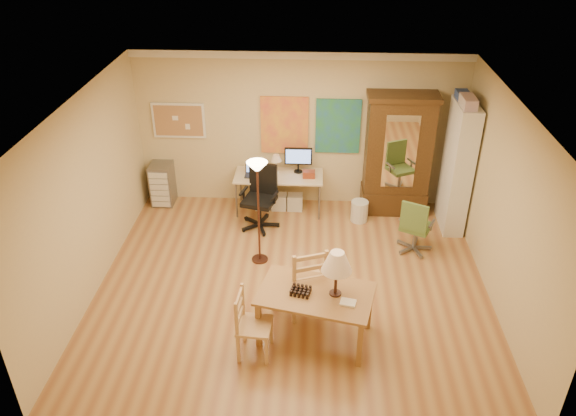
# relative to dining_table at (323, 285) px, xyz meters

# --- Properties ---
(floor) EXTENTS (5.50, 5.50, 0.00)m
(floor) POSITION_rel_dining_table_xyz_m (-0.41, 1.02, -0.82)
(floor) COLOR #975E35
(floor) RESTS_ON ground
(crown_molding) EXTENTS (5.50, 0.08, 0.12)m
(crown_molding) POSITION_rel_dining_table_xyz_m (-0.41, 3.48, 1.82)
(crown_molding) COLOR white
(crown_molding) RESTS_ON floor
(corkboard) EXTENTS (0.90, 0.04, 0.62)m
(corkboard) POSITION_rel_dining_table_xyz_m (-2.46, 3.49, 0.68)
(corkboard) COLOR #A9784F
(corkboard) RESTS_ON floor
(art_panel_left) EXTENTS (0.80, 0.04, 1.00)m
(art_panel_left) POSITION_rel_dining_table_xyz_m (-0.66, 3.49, 0.63)
(art_panel_left) COLOR yellow
(art_panel_left) RESTS_ON floor
(art_panel_right) EXTENTS (0.75, 0.04, 0.95)m
(art_panel_right) POSITION_rel_dining_table_xyz_m (0.24, 3.49, 0.63)
(art_panel_right) COLOR teal
(art_panel_right) RESTS_ON floor
(dining_table) EXTENTS (1.53, 1.12, 1.29)m
(dining_table) POSITION_rel_dining_table_xyz_m (0.00, 0.00, 0.00)
(dining_table) COLOR brown
(dining_table) RESTS_ON floor
(ladder_chair_back) EXTENTS (0.62, 0.60, 1.05)m
(ladder_chair_back) POSITION_rel_dining_table_xyz_m (-0.22, 0.46, -0.33)
(ladder_chair_back) COLOR tan
(ladder_chair_back) RESTS_ON floor
(ladder_chair_left) EXTENTS (0.43, 0.44, 0.90)m
(ladder_chair_left) POSITION_rel_dining_table_xyz_m (-0.83, -0.33, -0.40)
(ladder_chair_left) COLOR tan
(ladder_chair_left) RESTS_ON floor
(torchiere_lamp) EXTENTS (0.30, 0.30, 1.65)m
(torchiere_lamp) POSITION_rel_dining_table_xyz_m (-0.94, 1.62, 0.50)
(torchiere_lamp) COLOR #45251B
(torchiere_lamp) RESTS_ON floor
(computer_desk) EXTENTS (1.50, 0.66, 1.13)m
(computer_desk) POSITION_rel_dining_table_xyz_m (-0.72, 3.18, -0.40)
(computer_desk) COLOR #BCAC89
(computer_desk) RESTS_ON floor
(office_chair_black) EXTENTS (0.66, 0.66, 1.07)m
(office_chair_black) POSITION_rel_dining_table_xyz_m (-1.02, 2.61, -0.53)
(office_chair_black) COLOR black
(office_chair_black) RESTS_ON floor
(office_chair_green) EXTENTS (0.57, 0.57, 0.92)m
(office_chair_green) POSITION_rel_dining_table_xyz_m (1.43, 1.99, -0.57)
(office_chair_green) COLOR slate
(office_chair_green) RESTS_ON floor
(drawer_cart) EXTENTS (0.38, 0.45, 0.75)m
(drawer_cart) POSITION_rel_dining_table_xyz_m (-2.82, 3.30, -0.44)
(drawer_cart) COLOR slate
(drawer_cart) RESTS_ON floor
(armoire) EXTENTS (1.15, 0.54, 2.11)m
(armoire) POSITION_rel_dining_table_xyz_m (1.24, 3.26, 0.10)
(armoire) COLOR #321D0D
(armoire) RESTS_ON floor
(bookshelf) EXTENTS (0.32, 0.85, 2.13)m
(bookshelf) POSITION_rel_dining_table_xyz_m (2.13, 2.82, 0.24)
(bookshelf) COLOR white
(bookshelf) RESTS_ON floor
(wastebin) EXTENTS (0.29, 0.29, 0.36)m
(wastebin) POSITION_rel_dining_table_xyz_m (0.64, 2.86, -0.64)
(wastebin) COLOR silver
(wastebin) RESTS_ON floor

